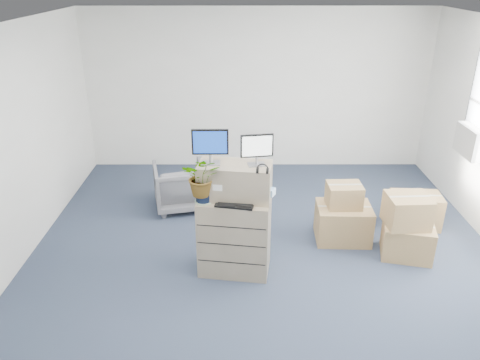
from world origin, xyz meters
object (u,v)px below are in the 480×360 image
Objects in this scene: potted_plant at (203,181)px; office_chair at (180,184)px; water_bottle at (239,188)px; filing_cabinet_lower at (235,235)px; monitor_right at (257,148)px; monitor_left at (210,145)px; keyboard at (235,205)px.

office_chair is (-0.50, 1.72, -0.83)m from potted_plant.
filing_cabinet_lower is at bearing -137.82° from water_bottle.
monitor_right reaches higher than office_chair.
water_bottle is (0.05, 0.04, 0.60)m from filing_cabinet_lower.
office_chair is (-1.09, 1.63, -1.18)m from monitor_right.
filing_cabinet_lower is 1.14m from monitor_left.
filing_cabinet_lower is 0.81m from potted_plant.
filing_cabinet_lower is 0.60m from water_bottle.
monitor_right is 0.70m from potted_plant.
monitor_left is at bearing 58.74° from potted_plant.
monitor_left is 1.12× the size of monitor_right.
filing_cabinet_lower is 3.87× the size of water_bottle.
monitor_left is 0.60m from water_bottle.
water_bottle is at bearing 90.02° from keyboard.
water_bottle is (0.04, 0.21, 0.11)m from keyboard.
monitor_right is at bearing 110.98° from office_chair.
monitor_right is 2.29m from office_chair.
keyboard is 0.82× the size of potted_plant.
monitor_left is 0.95× the size of keyboard.
monitor_left is 0.41m from potted_plant.
potted_plant reaches higher than keyboard.
monitor_left is 0.53× the size of office_chair.
filing_cabinet_lower is at bearing 104.32° from office_chair.
potted_plant reaches higher than filing_cabinet_lower.
monitor_right reaches higher than keyboard.
filing_cabinet_lower is 1.85m from office_chair.
monitor_right reaches higher than water_bottle.
office_chair is at bearing 119.15° from water_bottle.
monitor_right is at bearing 48.58° from keyboard.
keyboard is (0.27, -0.23, -0.62)m from monitor_left.
potted_plant is (-0.08, -0.14, -0.38)m from monitor_left.
keyboard is (0.00, -0.16, 0.49)m from filing_cabinet_lower.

